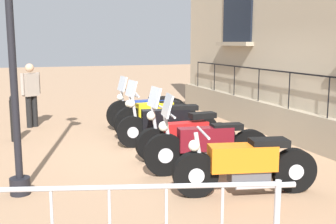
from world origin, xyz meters
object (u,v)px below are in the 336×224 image
motorcycle_black (167,125)px  motorcycle_maroon (207,146)px  motorcycle_yellow (156,116)px  motorcycle_orange (245,166)px  motorcycle_blue (147,110)px  pedestrian_standing (31,92)px  motorcycle_red (186,136)px  bollard (14,118)px

motorcycle_black → motorcycle_maroon: size_ratio=0.98×
motorcycle_yellow → motorcycle_orange: motorcycle_yellow is taller
motorcycle_blue → motorcycle_black: bearing=85.8°
motorcycle_maroon → motorcycle_orange: 1.07m
motorcycle_yellow → motorcycle_black: 0.88m
motorcycle_orange → pedestrian_standing: (2.65, -5.92, 0.48)m
motorcycle_black → motorcycle_orange: size_ratio=1.03×
motorcycle_maroon → motorcycle_red: bearing=-91.6°
motorcycle_blue → pedestrian_standing: pedestrian_standing is taller
motorcycle_yellow → pedestrian_standing: bearing=-38.6°
motorcycle_yellow → motorcycle_black: (0.03, 0.88, -0.02)m
motorcycle_blue → pedestrian_standing: size_ratio=1.30×
motorcycle_yellow → motorcycle_red: (0.01, 1.83, -0.05)m
motorcycle_maroon → bollard: bearing=-49.0°
motorcycle_maroon → motorcycle_orange: bearing=95.0°
motorcycle_blue → bollard: size_ratio=2.06×
motorcycle_yellow → bollard: 3.05m
motorcycle_yellow → motorcycle_black: size_ratio=0.95×
motorcycle_black → pedestrian_standing: 3.93m
bollard → motorcycle_blue: bearing=-171.8°
motorcycle_black → motorcycle_orange: bearing=91.8°
motorcycle_black → bollard: 3.31m
motorcycle_maroon → motorcycle_black: bearing=-90.0°
pedestrian_standing → motorcycle_blue: bearing=159.3°
bollard → motorcycle_maroon: bearing=131.0°
motorcycle_maroon → pedestrian_standing: bearing=-62.2°
motorcycle_blue → pedestrian_standing: bearing=-20.7°
motorcycle_maroon → bollard: motorcycle_maroon is taller
motorcycle_blue → motorcycle_black: 1.93m
motorcycle_orange → motorcycle_black: bearing=-88.2°
motorcycle_blue → pedestrian_standing: (2.70, -1.02, 0.46)m
motorcycle_maroon → motorcycle_orange: (-0.09, 1.06, -0.04)m
motorcycle_yellow → motorcycle_maroon: motorcycle_maroon is taller
motorcycle_red → motorcycle_maroon: 0.96m
motorcycle_red → motorcycle_orange: motorcycle_red is taller
motorcycle_red → bollard: (2.98, -2.44, 0.10)m
motorcycle_blue → motorcycle_orange: bearing=89.4°
motorcycle_yellow → bollard: bearing=-11.5°
motorcycle_red → bollard: 3.85m
motorcycle_blue → bollard: bearing=8.2°
motorcycle_black → pedestrian_standing: (2.56, -2.95, 0.45)m
motorcycle_blue → motorcycle_maroon: bearing=87.9°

